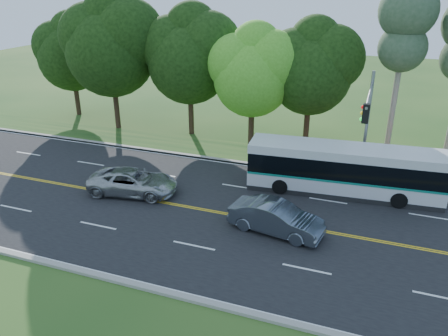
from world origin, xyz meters
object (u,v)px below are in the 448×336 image
(transit_bus, at_px, (343,170))
(sedan, at_px, (276,218))
(traffic_signal, at_px, (367,118))
(suv, at_px, (133,182))

(transit_bus, bearing_deg, sedan, -119.61)
(traffic_signal, height_order, sedan, traffic_signal)
(suv, bearing_deg, transit_bus, -78.93)
(traffic_signal, xyz_separation_m, sedan, (-3.58, -6.28, -3.85))
(sedan, xyz_separation_m, suv, (-9.13, 1.38, -0.06))
(traffic_signal, height_order, suv, traffic_signal)
(traffic_signal, xyz_separation_m, transit_bus, (-0.91, -0.54, -3.19))
(traffic_signal, relative_size, suv, 1.32)
(sedan, bearing_deg, traffic_signal, -20.59)
(suv, bearing_deg, traffic_signal, -78.14)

